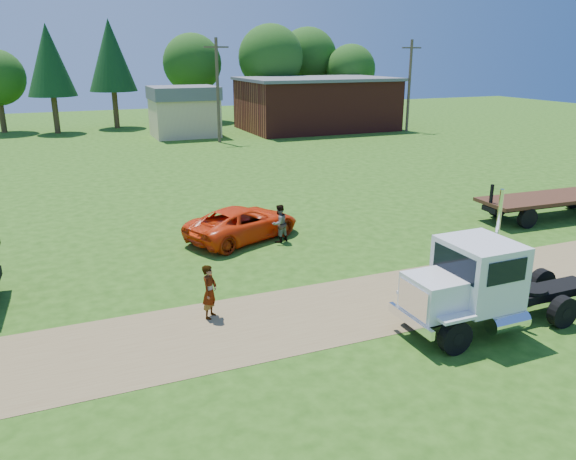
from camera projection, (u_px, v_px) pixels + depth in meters
name	position (u px, v px, depth m)	size (l,w,h in m)	color
ground	(342.00, 309.00, 17.75)	(140.00, 140.00, 0.00)	#244B10
dirt_track	(342.00, 309.00, 17.75)	(120.00, 4.20, 0.01)	brown
white_semi_tractor	(479.00, 285.00, 16.09)	(6.65, 2.40, 4.01)	black
orange_pickup	(243.00, 223.00, 24.20)	(2.39, 5.19, 1.44)	red
flatbed_trailer	(552.00, 201.00, 27.36)	(7.71, 2.61, 1.95)	#341B10
spectator_a	(210.00, 292.00, 16.95)	(0.62, 0.41, 1.70)	#999999
spectator_b	(279.00, 223.00, 23.82)	(0.79, 0.62, 1.63)	#999999
brick_building	(316.00, 103.00, 58.75)	(15.40, 10.40, 5.30)	maroon
tan_shed	(184.00, 111.00, 53.69)	(6.20, 5.40, 4.70)	tan
utility_poles	(218.00, 89.00, 49.33)	(42.20, 0.28, 9.00)	#4F3C2D
tree_row	(197.00, 63.00, 62.35)	(53.03, 11.08, 11.11)	#3D2A19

